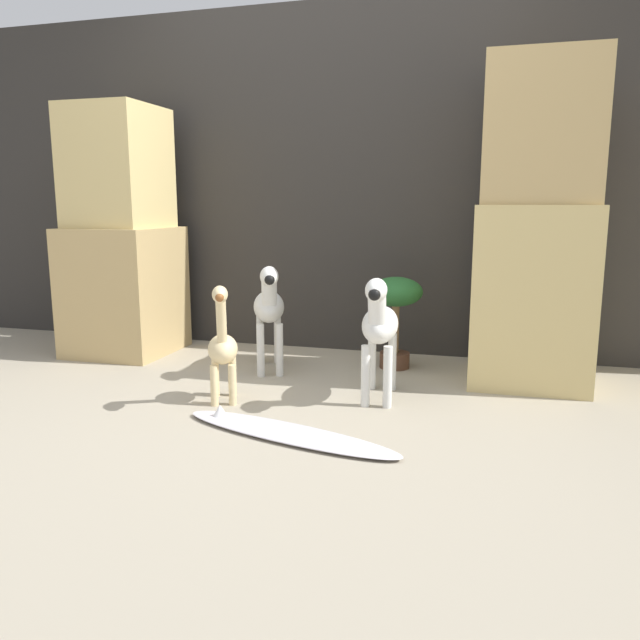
# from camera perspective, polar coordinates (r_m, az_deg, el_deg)

# --- Properties ---
(ground_plane) EXTENTS (14.00, 14.00, 0.00)m
(ground_plane) POSITION_cam_1_polar(r_m,az_deg,el_deg) (2.98, -6.08, -8.31)
(ground_plane) COLOR #9E937F
(wall_back) EXTENTS (6.40, 0.08, 2.20)m
(wall_back) POSITION_cam_1_polar(r_m,az_deg,el_deg) (4.14, 0.94, 12.50)
(wall_back) COLOR #2D2B28
(wall_back) RESTS_ON ground_plane
(rock_pillar_left) EXTENTS (0.61, 0.63, 1.56)m
(rock_pillar_left) POSITION_cam_1_polar(r_m,az_deg,el_deg) (4.22, -17.69, 6.74)
(rock_pillar_left) COLOR tan
(rock_pillar_left) RESTS_ON ground_plane
(rock_pillar_right) EXTENTS (0.61, 0.63, 1.69)m
(rock_pillar_right) POSITION_cam_1_polar(r_m,az_deg,el_deg) (3.52, 19.06, 7.65)
(rock_pillar_right) COLOR #D1B775
(rock_pillar_right) RESTS_ON ground_plane
(zebra_right) EXTENTS (0.21, 0.56, 0.63)m
(zebra_right) POSITION_cam_1_polar(r_m,az_deg,el_deg) (3.04, 5.45, -0.46)
(zebra_right) COLOR silver
(zebra_right) RESTS_ON ground_plane
(zebra_left) EXTENTS (0.33, 0.55, 0.63)m
(zebra_left) POSITION_cam_1_polar(r_m,az_deg,el_deg) (3.58, -4.69, 1.21)
(zebra_left) COLOR silver
(zebra_left) RESTS_ON ground_plane
(giraffe_figurine) EXTENTS (0.24, 0.37, 0.60)m
(giraffe_figurine) POSITION_cam_1_polar(r_m,az_deg,el_deg) (3.05, -8.90, -2.36)
(giraffe_figurine) COLOR beige
(giraffe_figurine) RESTS_ON ground_plane
(potted_palm_front) EXTENTS (0.31, 0.31, 0.54)m
(potted_palm_front) POSITION_cam_1_polar(r_m,az_deg,el_deg) (3.67, 6.95, 1.57)
(potted_palm_front) COLOR #513323
(potted_palm_front) RESTS_ON ground_plane
(surfboard) EXTENTS (1.06, 0.48, 0.08)m
(surfboard) POSITION_cam_1_polar(r_m,az_deg,el_deg) (2.66, -3.14, -10.20)
(surfboard) COLOR silver
(surfboard) RESTS_ON ground_plane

